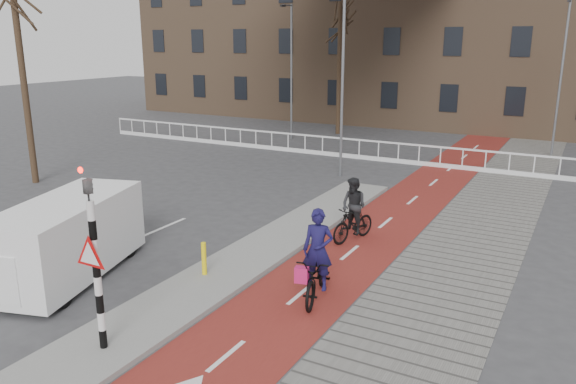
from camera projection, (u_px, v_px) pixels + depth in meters
The scene contains 16 objects.
ground at pixel (195, 316), 12.04m from camera, with size 120.00×120.00×0.00m, color #38383A.
bike_lane at pixel (404, 207), 19.82m from camera, with size 2.50×60.00×0.01m, color maroon.
sidewalk at pixel (487, 219), 18.52m from camera, with size 3.00×60.00×0.01m, color slate.
curb_island at pixel (263, 249), 15.74m from camera, with size 1.80×16.00×0.12m, color gray.
traffic_signal at pixel (94, 255), 10.09m from camera, with size 0.80×0.80×3.68m.
bollard at pixel (204, 259), 13.77m from camera, with size 0.12×0.12×0.83m, color yellow.
cyclist_near at pixel (317, 269), 12.66m from camera, with size 1.19×2.17×2.12m.
cyclist_far at pixel (353, 215), 16.33m from camera, with size 1.00×1.81×1.88m.
van at pixel (67, 238), 13.78m from camera, with size 3.03×4.86×1.95m.
railing at pixel (322, 149), 28.67m from camera, with size 28.00×0.10×0.99m.
townhouse_row at pixel (444, 8), 38.47m from camera, with size 46.00×10.00×15.90m.
tree_left at pixel (23, 78), 22.14m from camera, with size 0.26×0.26×8.54m, color #332416.
tree_mid at pixel (339, 70), 34.23m from camera, with size 0.28×0.28×7.88m, color #332416.
streetlight_near at pixel (343, 78), 23.26m from camera, with size 0.12×0.12×8.33m, color slate.
streetlight_left at pixel (291, 73), 32.40m from camera, with size 0.12×0.12×7.65m, color slate.
streetlight_right at pixel (561, 80), 27.71m from camera, with size 0.12×0.12×7.60m, color slate.
Camera 1 is at (6.98, -8.63, 5.74)m, focal length 35.00 mm.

